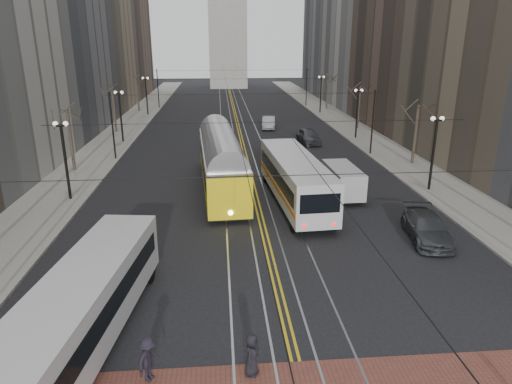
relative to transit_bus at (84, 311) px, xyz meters
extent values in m
plane|color=black|center=(7.91, -0.63, -1.52)|extent=(260.00, 260.00, 0.00)
cube|color=gray|center=(-7.09, 44.37, -1.45)|extent=(5.00, 140.00, 0.15)
cube|color=gray|center=(22.91, 44.37, -1.45)|extent=(5.00, 140.00, 0.15)
cube|color=gray|center=(7.91, 44.37, -1.52)|extent=(4.80, 130.00, 0.02)
cube|color=gold|center=(7.91, 44.37, -1.52)|extent=(0.42, 130.00, 0.01)
cylinder|color=black|center=(-5.79, 17.37, 1.28)|extent=(0.20, 0.20, 5.60)
cylinder|color=black|center=(-5.79, 37.37, 1.28)|extent=(0.20, 0.20, 5.60)
cylinder|color=black|center=(-5.79, 57.37, 1.28)|extent=(0.20, 0.20, 5.60)
cylinder|color=black|center=(21.61, 17.37, 1.28)|extent=(0.20, 0.20, 5.60)
cylinder|color=black|center=(21.61, 37.37, 1.28)|extent=(0.20, 0.20, 5.60)
cylinder|color=black|center=(21.61, 57.37, 1.28)|extent=(0.20, 0.20, 5.60)
cylinder|color=#382D23|center=(-7.79, 25.37, 1.28)|extent=(0.28, 0.28, 5.60)
cylinder|color=#382D23|center=(-7.79, 43.37, 1.28)|extent=(0.28, 0.28, 5.60)
cylinder|color=#382D23|center=(-7.79, 61.37, 1.28)|extent=(0.28, 0.28, 5.60)
cylinder|color=#382D23|center=(23.61, 25.37, 1.28)|extent=(0.28, 0.28, 5.60)
cylinder|color=#382D23|center=(23.61, 43.37, 1.28)|extent=(0.28, 0.28, 5.60)
cylinder|color=#382D23|center=(23.61, 61.37, 1.28)|extent=(0.28, 0.28, 5.60)
cylinder|color=black|center=(6.41, 44.37, 4.48)|extent=(0.03, 120.00, 0.03)
cylinder|color=black|center=(9.41, 44.37, 4.48)|extent=(0.03, 120.00, 0.03)
cylinder|color=black|center=(-4.99, 29.37, 1.78)|extent=(0.16, 0.16, 6.60)
cylinder|color=black|center=(-4.99, 65.37, 1.78)|extent=(0.16, 0.16, 6.60)
cylinder|color=black|center=(20.81, 29.37, 1.78)|extent=(0.16, 0.16, 6.60)
cylinder|color=black|center=(20.81, 65.37, 1.78)|extent=(0.16, 0.16, 6.60)
cube|color=#BBBBBB|center=(0.00, 0.00, 0.00)|extent=(4.11, 12.42, 3.05)
cube|color=yellow|center=(5.41, 19.30, 0.31)|extent=(3.84, 15.70, 3.66)
cube|color=silver|center=(10.62, 15.51, 0.17)|extent=(3.66, 13.16, 3.39)
cube|color=#BCBCBC|center=(14.47, 16.66, -0.38)|extent=(2.15, 5.23, 2.29)
imported|color=#3C3E44|center=(15.47, 35.32, -0.67)|extent=(2.36, 5.13, 1.70)
imported|color=#929599|center=(11.91, 44.77, -0.75)|extent=(2.24, 4.89, 1.55)
imported|color=#383A3E|center=(17.41, 8.54, -0.76)|extent=(2.90, 5.50, 1.52)
imported|color=black|center=(6.25, -2.13, -0.71)|extent=(0.77, 0.92, 1.60)
imported|color=black|center=(2.67, -2.13, -0.68)|extent=(1.04, 1.24, 1.67)
camera|label=1|loc=(5.31, -15.45, 9.78)|focal=32.00mm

